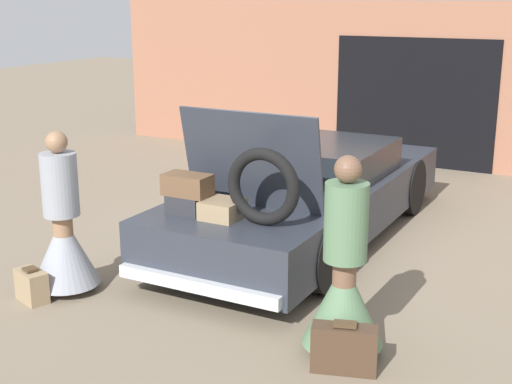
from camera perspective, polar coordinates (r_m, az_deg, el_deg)
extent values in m
plane|color=#7F705B|center=(8.85, 4.19, -3.54)|extent=(40.00, 40.00, 0.00)
cube|color=#9E664C|center=(12.66, 12.66, 8.37)|extent=(12.00, 0.12, 2.80)
cube|color=black|center=(12.63, 12.49, 6.99)|extent=(2.80, 0.02, 2.20)
cube|color=#2D333D|center=(8.71, 4.25, -0.65)|extent=(1.82, 4.98, 0.57)
cube|color=#1E2328|center=(8.86, 5.10, 2.78)|extent=(1.61, 1.59, 0.38)
cylinder|color=black|center=(10.43, 3.47, 1.54)|extent=(0.18, 0.75, 0.75)
cylinder|color=black|center=(9.87, 12.38, 0.40)|extent=(0.18, 0.75, 0.75)
cylinder|color=black|center=(7.88, -5.84, -3.13)|extent=(0.18, 0.75, 0.75)
cylinder|color=black|center=(7.12, 5.53, -5.16)|extent=(0.18, 0.75, 0.75)
cube|color=silver|center=(6.67, -4.75, -7.48)|extent=(1.73, 0.10, 0.12)
cube|color=#2D333D|center=(7.23, -0.41, 2.56)|extent=(1.55, 0.25, 1.03)
cube|color=#2D2D33|center=(7.23, -5.46, -0.94)|extent=(0.37, 0.30, 0.18)
cube|color=#9E8460|center=(7.02, -2.68, -1.39)|extent=(0.37, 0.39, 0.18)
cube|color=brown|center=(7.18, -5.50, 0.59)|extent=(0.48, 0.28, 0.22)
torus|color=black|center=(6.73, 0.57, 0.42)|extent=(0.76, 0.12, 0.76)
cylinder|color=#997051|center=(7.37, -15.05, -4.74)|extent=(0.20, 0.20, 0.79)
cone|color=#9399A3|center=(7.36, -15.07, -4.45)|extent=(0.68, 0.68, 0.71)
cylinder|color=#9399A3|center=(7.17, -15.43, 0.58)|extent=(0.36, 0.36, 0.63)
sphere|color=#997051|center=(7.08, -15.68, 3.87)|extent=(0.21, 0.21, 0.21)
cylinder|color=brown|center=(5.96, 6.99, -9.08)|extent=(0.19, 0.19, 0.81)
cone|color=#567A56|center=(5.95, 7.00, -8.73)|extent=(0.67, 0.67, 0.73)
cylinder|color=#567A56|center=(5.70, 7.22, -2.40)|extent=(0.35, 0.35, 0.64)
sphere|color=brown|center=(5.59, 7.37, 1.82)|extent=(0.22, 0.22, 0.22)
cube|color=#9E8460|center=(7.30, -17.51, -7.18)|extent=(0.41, 0.30, 0.31)
cube|color=#4C3823|center=(7.23, -17.62, -5.90)|extent=(0.16, 0.15, 0.02)
cube|color=#473323|center=(5.77, 7.07, -12.35)|extent=(0.55, 0.33, 0.38)
cube|color=#4C3823|center=(5.67, 7.15, -10.45)|extent=(0.21, 0.16, 0.02)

